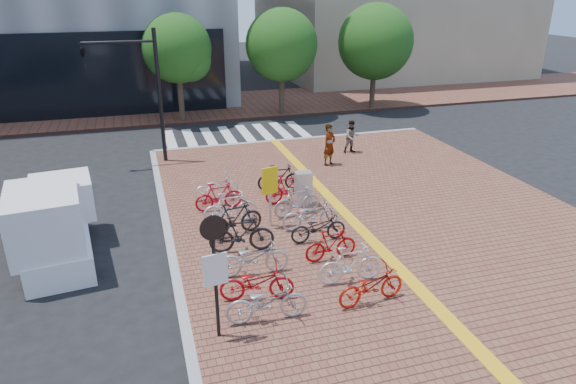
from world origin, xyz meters
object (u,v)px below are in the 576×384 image
object	(u,v)px
bike_12	(311,215)
utility_box	(303,189)
bike_6	(219,196)
bike_11	(318,227)
bike_4	(234,219)
bike_15	(280,178)
yellow_sign	(270,186)
bike_2	(253,257)
box_truck	(54,224)
bike_3	(241,234)
bike_13	(297,201)
pedestrian_a	(329,145)
bike_5	(230,208)
bike_14	(288,188)
bike_0	(267,302)
bike_1	(257,283)
notice_sign	(215,263)
bike_8	(371,286)
bike_9	(351,264)
bike_7	(217,186)
traffic_light_pole	(125,73)
pedestrian_b	(352,137)
bike_10	(331,245)

from	to	relation	value
bike_12	utility_box	bearing A→B (deg)	-8.78
bike_6	bike_11	distance (m)	4.09
bike_4	bike_11	size ratio (longest dim) A/B	1.06
bike_15	yellow_sign	world-z (taller)	yellow_sign
bike_2	box_truck	size ratio (longest dim) A/B	0.45
bike_3	bike_15	xyz separation A→B (m)	(2.41, 4.35, -0.06)
bike_13	pedestrian_a	xyz separation A→B (m)	(2.94, 4.62, 0.39)
bike_5	bike_6	distance (m)	1.21
bike_13	bike_14	distance (m)	1.21
bike_2	bike_14	size ratio (longest dim) A/B	1.09
bike_12	bike_15	xyz separation A→B (m)	(-0.03, 3.49, 0.02)
bike_5	bike_13	bearing A→B (deg)	-94.37
bike_5	bike_6	bearing A→B (deg)	4.33
box_truck	bike_15	bearing A→B (deg)	21.35
bike_14	yellow_sign	bearing A→B (deg)	137.07
bike_0	bike_1	size ratio (longest dim) A/B	1.04
pedestrian_a	yellow_sign	world-z (taller)	yellow_sign
bike_3	utility_box	world-z (taller)	utility_box
bike_13	notice_sign	distance (m)	6.93
bike_2	bike_6	size ratio (longest dim) A/B	1.16
bike_8	bike_9	xyz separation A→B (m)	(-0.11, 1.01, 0.06)
bike_12	notice_sign	world-z (taller)	notice_sign
bike_13	notice_sign	size ratio (longest dim) A/B	0.58
bike_0	bike_8	bearing A→B (deg)	-87.64
bike_1	notice_sign	bearing A→B (deg)	146.56
bike_7	yellow_sign	xyz separation A→B (m)	(1.28, -2.91, 0.97)
bike_8	bike_14	bearing A→B (deg)	-6.30
bike_15	pedestrian_a	distance (m)	3.68
box_truck	bike_7	bearing A→B (deg)	29.60
bike_5	traffic_light_pole	world-z (taller)	traffic_light_pole
bike_12	bike_13	distance (m)	1.14
bike_1	bike_15	bearing A→B (deg)	-9.02
bike_1	bike_8	xyz separation A→B (m)	(2.67, -0.93, -0.01)
bike_12	pedestrian_b	distance (m)	8.41
bike_10	box_truck	distance (m)	7.94
bike_4	bike_13	distance (m)	2.48
pedestrian_a	traffic_light_pole	size ratio (longest dim) A/B	0.32
bike_3	bike_7	size ratio (longest dim) A/B	1.14
bike_7	bike_14	world-z (taller)	bike_14
bike_7	bike_14	xyz separation A→B (m)	(2.41, -1.10, 0.09)
bike_7	utility_box	xyz separation A→B (m)	(2.84, -1.56, 0.18)
bike_8	bike_10	bearing A→B (deg)	-3.13
bike_0	bike_12	distance (m)	5.02
bike_3	bike_11	xyz separation A→B (m)	(2.39, -0.02, -0.12)
bike_4	bike_7	xyz separation A→B (m)	(-0.04, 3.18, -0.12)
pedestrian_a	pedestrian_b	xyz separation A→B (m)	(1.65, 1.35, -0.15)
bike_12	bike_13	bearing A→B (deg)	7.48
bike_6	bike_11	bearing A→B (deg)	-147.45
pedestrian_a	bike_11	bearing A→B (deg)	-141.96
bike_2	pedestrian_a	bearing A→B (deg)	-30.47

